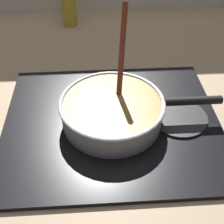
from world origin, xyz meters
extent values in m
cube|color=#9E8466|center=(0.00, 0.00, -0.02)|extent=(2.40, 1.60, 0.04)
cube|color=black|center=(0.11, 0.06, 0.01)|extent=(0.56, 0.48, 0.01)
torus|color=#592D0C|center=(0.11, 0.06, 0.02)|extent=(0.17, 0.17, 0.01)
cylinder|color=#262628|center=(0.29, 0.06, 0.01)|extent=(0.15, 0.15, 0.01)
cylinder|color=silver|center=(0.11, 0.06, 0.04)|extent=(0.26, 0.26, 0.06)
cylinder|color=olive|center=(0.11, 0.06, 0.05)|extent=(0.24, 0.24, 0.06)
torus|color=silver|center=(0.11, 0.06, 0.07)|extent=(0.27, 0.27, 0.01)
cylinder|color=black|center=(0.32, 0.06, 0.07)|extent=(0.15, 0.02, 0.02)
cylinder|color=#EDD88C|center=(0.12, 0.06, 0.06)|extent=(0.03, 0.03, 0.01)
cylinder|color=beige|center=(0.16, 0.04, 0.06)|extent=(0.04, 0.04, 0.01)
cylinder|color=#EDD88C|center=(0.05, 0.06, 0.06)|extent=(0.03, 0.03, 0.01)
cylinder|color=beige|center=(0.10, 0.12, 0.06)|extent=(0.03, 0.03, 0.01)
cylinder|color=#E5CC7A|center=(0.17, 0.09, 0.06)|extent=(0.03, 0.03, 0.01)
cylinder|color=beige|center=(0.13, -0.02, 0.06)|extent=(0.03, 0.03, 0.01)
cylinder|color=beige|center=(0.09, -0.02, 0.06)|extent=(0.03, 0.03, 0.01)
cylinder|color=beige|center=(0.19, 0.03, 0.06)|extent=(0.04, 0.04, 0.01)
cylinder|color=maroon|center=(0.14, 0.13, 0.17)|extent=(0.04, 0.11, 0.23)
cube|color=brown|center=(0.13, 0.08, 0.06)|extent=(0.04, 0.05, 0.01)
camera|label=1|loc=(0.08, -0.51, 0.55)|focal=48.38mm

